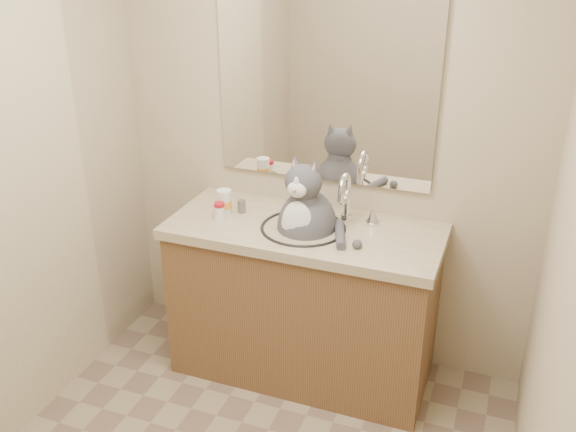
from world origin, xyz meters
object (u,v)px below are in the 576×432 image
at_px(pill_bottle_redcap, 220,211).
at_px(pill_bottle_orange, 224,202).
at_px(grey_canister, 242,206).
at_px(cat, 306,223).

bearing_deg(pill_bottle_redcap, pill_bottle_orange, 96.91).
xyz_separation_m(pill_bottle_orange, grey_canister, (0.08, 0.04, -0.03)).
xyz_separation_m(pill_bottle_redcap, pill_bottle_orange, (-0.01, 0.08, 0.01)).
distance_m(cat, pill_bottle_orange, 0.45).
height_order(cat, grey_canister, cat).
bearing_deg(cat, grey_canister, 177.68).
relative_size(pill_bottle_redcap, grey_canister, 1.35).
height_order(cat, pill_bottle_orange, cat).
height_order(pill_bottle_orange, grey_canister, pill_bottle_orange).
bearing_deg(pill_bottle_orange, grey_canister, 27.65).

